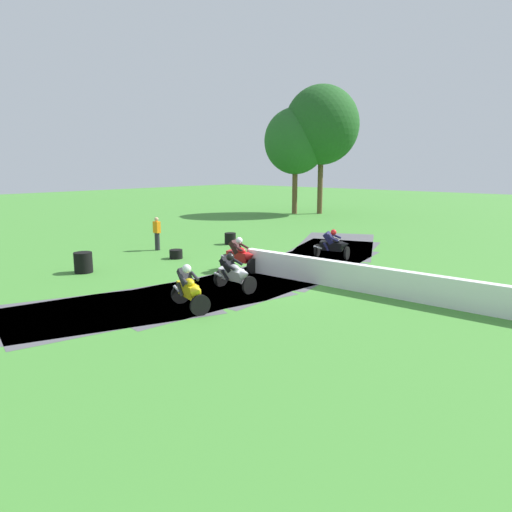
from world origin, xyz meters
TOP-DOWN VIEW (x-y plane):
  - ground_plane at (0.00, 0.00)m, footprint 120.00×120.00m
  - track_asphalt at (-0.75, -0.02)m, footprint 7.79×24.58m
  - safety_barrier at (5.45, 0.16)m, footprint 13.34×0.70m
  - motorcycle_lead_yellow at (0.90, -5.01)m, footprint 1.69×1.10m
  - motorcycle_chase_white at (0.40, -2.64)m, footprint 1.69×0.91m
  - motorcycle_trailing_red at (-1.44, -0.36)m, footprint 1.68×0.71m
  - motorcycle_fourth_black at (-0.02, 4.23)m, footprint 1.71×1.04m
  - tire_stack_near at (-5.92, -4.48)m, footprint 0.70×0.70m
  - tire_stack_mid_a at (-5.38, -0.31)m, footprint 0.58×0.58m
  - tire_stack_mid_b at (-6.23, 4.07)m, footprint 0.59×0.59m
  - track_marshal at (-7.72, 0.46)m, footprint 0.34×0.24m
  - tree_far_left at (-11.45, 20.54)m, footprint 6.19×6.19m
  - tree_far_right at (-13.08, 19.13)m, footprint 5.23×5.23m

SIDE VIEW (x-z plane):
  - ground_plane at x=0.00m, z-range 0.00..0.00m
  - track_asphalt at x=-0.75m, z-range 0.00..0.01m
  - tire_stack_mid_a at x=-5.38m, z-range 0.00..0.40m
  - tire_stack_mid_b at x=-6.23m, z-range 0.00..0.60m
  - tire_stack_near at x=-5.92m, z-range 0.00..0.80m
  - safety_barrier at x=5.45m, z-range 0.00..0.90m
  - motorcycle_chase_white at x=0.40m, z-range -0.08..1.34m
  - motorcycle_fourth_black at x=-0.02m, z-range -0.07..1.36m
  - motorcycle_lead_yellow at x=0.90m, z-range -0.05..1.37m
  - motorcycle_trailing_red at x=-1.44m, z-range -0.05..1.37m
  - track_marshal at x=-7.72m, z-range 0.00..1.63m
  - tree_far_right at x=-13.08m, z-range 1.65..10.46m
  - tree_far_left at x=-11.45m, z-range 2.04..12.66m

